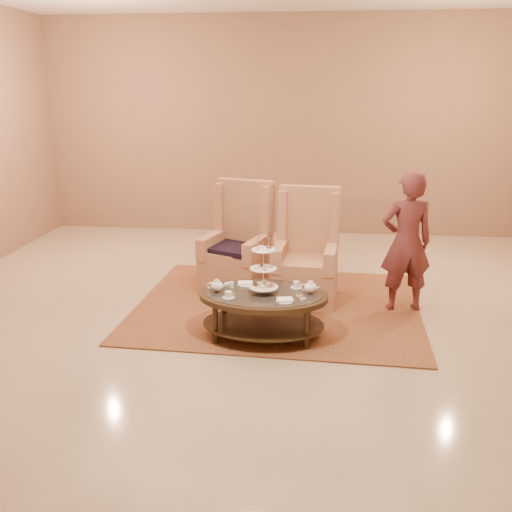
# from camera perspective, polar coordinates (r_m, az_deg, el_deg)

# --- Properties ---
(ground) EXTENTS (8.00, 8.00, 0.00)m
(ground) POSITION_cam_1_polar(r_m,az_deg,el_deg) (6.00, 0.70, -6.81)
(ground) COLOR #C3AE91
(ground) RESTS_ON ground
(ceiling) EXTENTS (8.00, 8.00, 0.02)m
(ceiling) POSITION_cam_1_polar(r_m,az_deg,el_deg) (6.00, 0.70, -6.81)
(ceiling) COLOR silver
(ceiling) RESTS_ON ground
(wall_back) EXTENTS (8.00, 0.04, 3.50)m
(wall_back) POSITION_cam_1_polar(r_m,az_deg,el_deg) (9.52, 3.08, 12.72)
(wall_back) COLOR #976C52
(wall_back) RESTS_ON ground
(rug) EXTENTS (3.24, 2.74, 0.02)m
(rug) POSITION_cam_1_polar(r_m,az_deg,el_deg) (6.47, 2.15, -4.97)
(rug) COLOR #956035
(rug) RESTS_ON ground
(tea_table) EXTENTS (1.27, 0.89, 1.05)m
(tea_table) POSITION_cam_1_polar(r_m,az_deg,el_deg) (5.56, 0.73, -4.54)
(tea_table) COLOR black
(tea_table) RESTS_ON ground
(armchair_left) EXTENTS (0.88, 0.90, 1.31)m
(armchair_left) POSITION_cam_1_polar(r_m,az_deg,el_deg) (6.93, -1.71, 0.29)
(armchair_left) COLOR tan
(armchair_left) RESTS_ON ground
(armchair_right) EXTENTS (0.76, 0.78, 1.29)m
(armchair_right) POSITION_cam_1_polar(r_m,az_deg,el_deg) (6.60, 5.04, -0.67)
(armchair_right) COLOR tan
(armchair_right) RESTS_ON ground
(person) EXTENTS (0.62, 0.46, 1.55)m
(person) POSITION_cam_1_polar(r_m,az_deg,el_deg) (6.35, 14.81, 1.32)
(person) COLOR brown
(person) RESTS_ON ground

